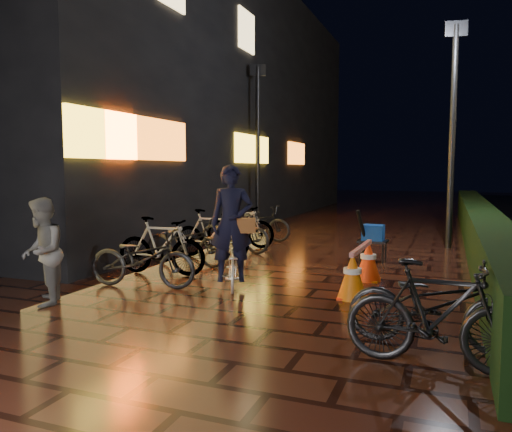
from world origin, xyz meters
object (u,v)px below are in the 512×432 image
at_px(bystander_person, 42,252).
at_px(traffic_barrier, 361,267).
at_px(cyclist, 232,243).
at_px(cart_assembly, 372,235).

relative_size(bystander_person, traffic_barrier, 0.87).
xyz_separation_m(cyclist, traffic_barrier, (2.00, 0.68, -0.40)).
bearing_deg(bystander_person, cyclist, 96.66).
distance_m(cyclist, traffic_barrier, 2.15).
distance_m(traffic_barrier, cart_assembly, 2.55).
height_order(bystander_person, traffic_barrier, bystander_person).
bearing_deg(cyclist, bystander_person, -137.67).
height_order(cyclist, cart_assembly, cyclist).
bearing_deg(traffic_barrier, bystander_person, -147.58).
bearing_deg(bystander_person, traffic_barrier, 86.75).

